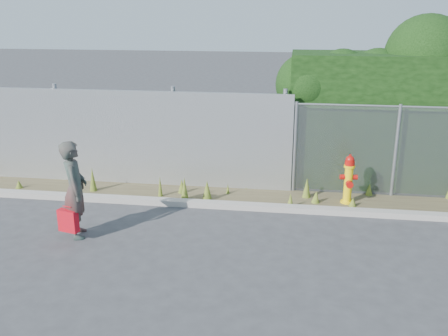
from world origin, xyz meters
TOP-DOWN VIEW (x-y plane):
  - ground at (0.00, 0.00)m, footprint 80.00×80.00m
  - curb at (0.00, 1.80)m, footprint 16.00×0.22m
  - weed_strip at (-0.06, 2.45)m, footprint 16.00×1.33m
  - corrugated_fence at (-3.25, 3.01)m, footprint 8.50×0.21m
  - chainlink_fence at (4.25, 3.00)m, footprint 6.50×0.07m
  - fire_hydrant at (2.19, 2.41)m, footprint 0.36×0.32m
  - woman at (-2.80, 0.13)m, footprint 0.64×0.76m
  - red_tote_bag at (-2.86, -0.10)m, footprint 0.37×0.13m
  - black_shoulder_bag at (-2.82, 0.28)m, footprint 0.21×0.09m

SIDE VIEW (x-z plane):
  - ground at x=0.00m, z-range 0.00..0.00m
  - curb at x=0.00m, z-range 0.00..0.12m
  - weed_strip at x=-0.06m, z-range -0.16..0.39m
  - red_tote_bag at x=-2.86m, z-range 0.15..0.62m
  - fire_hydrant at x=2.19m, z-range -0.02..1.07m
  - woman at x=-2.80m, z-range 0.00..1.78m
  - black_shoulder_bag at x=-2.82m, z-range 0.84..1.00m
  - chainlink_fence at x=4.25m, z-range 0.01..2.06m
  - corrugated_fence at x=-3.25m, z-range -0.05..2.25m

